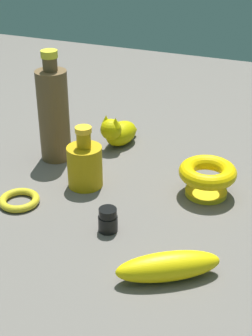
% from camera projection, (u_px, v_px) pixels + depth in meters
% --- Properties ---
extents(ground, '(2.00, 2.00, 0.00)m').
position_uv_depth(ground, '(126.00, 194.00, 1.00)').
color(ground, '#5B5651').
extents(bowl, '(0.11, 0.11, 0.07)m').
position_uv_depth(bowl, '(207.00, 175.00, 0.98)').
color(bowl, gold).
rests_on(bowl, ground).
extents(nail_polish_jar, '(0.04, 0.04, 0.05)m').
position_uv_depth(nail_polish_jar, '(108.00, 220.00, 0.88)').
color(nail_polish_jar, black).
rests_on(nail_polish_jar, ground).
extents(cat_figurine, '(0.08, 0.13, 0.08)m').
position_uv_depth(cat_figurine, '(118.00, 132.00, 1.17)').
color(cat_figurine, '#B3A905').
rests_on(cat_figurine, ground).
extents(banana, '(0.16, 0.13, 0.05)m').
position_uv_depth(banana, '(168.00, 266.00, 0.77)').
color(banana, yellow).
rests_on(banana, ground).
extents(bangle, '(0.08, 0.08, 0.01)m').
position_uv_depth(bangle, '(19.00, 200.00, 0.96)').
color(bangle, gold).
rests_on(bangle, ground).
extents(bottle_short, '(0.07, 0.07, 0.13)m').
position_uv_depth(bottle_short, '(85.00, 164.00, 1.01)').
color(bottle_short, '#B98E0C').
rests_on(bottle_short, ground).
extents(bottle_tall, '(0.07, 0.07, 0.25)m').
position_uv_depth(bottle_tall, '(54.00, 114.00, 1.09)').
color(bottle_tall, brown).
rests_on(bottle_tall, ground).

